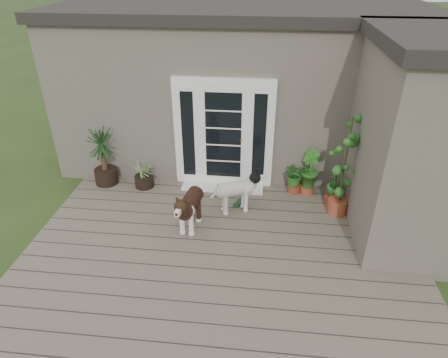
# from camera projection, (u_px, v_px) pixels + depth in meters

# --- Properties ---
(deck) EXTENTS (6.20, 4.60, 0.12)m
(deck) POSITION_uv_depth(u_px,v_px,m) (221.00, 258.00, 6.11)
(deck) COLOR #6B5B4C
(deck) RESTS_ON ground
(house_main) EXTENTS (7.40, 4.00, 3.10)m
(house_main) POSITION_uv_depth(u_px,v_px,m) (242.00, 85.00, 9.02)
(house_main) COLOR #665E54
(house_main) RESTS_ON ground
(roof_main) EXTENTS (7.60, 4.20, 0.20)m
(roof_main) POSITION_uv_depth(u_px,v_px,m) (244.00, 7.00, 8.19)
(roof_main) COLOR #2D2826
(roof_main) RESTS_ON house_main
(house_wing) EXTENTS (1.60, 2.40, 3.10)m
(house_wing) POSITION_uv_depth(u_px,v_px,m) (415.00, 150.00, 6.04)
(house_wing) COLOR #665E54
(house_wing) RESTS_ON ground
(roof_wing) EXTENTS (1.80, 2.60, 0.20)m
(roof_wing) POSITION_uv_depth(u_px,v_px,m) (446.00, 38.00, 5.21)
(roof_wing) COLOR #2D2826
(roof_wing) RESTS_ON house_wing
(door_unit) EXTENTS (1.90, 0.14, 2.15)m
(door_unit) POSITION_uv_depth(u_px,v_px,m) (224.00, 134.00, 7.45)
(door_unit) COLOR white
(door_unit) RESTS_ON deck
(door_step) EXTENTS (1.60, 0.40, 0.05)m
(door_step) POSITION_uv_depth(u_px,v_px,m) (223.00, 187.00, 7.81)
(door_step) COLOR white
(door_step) RESTS_ON deck
(brindle_dog) EXTENTS (0.50, 0.93, 0.73)m
(brindle_dog) POSITION_uv_depth(u_px,v_px,m) (190.00, 210.00, 6.50)
(brindle_dog) COLOR #341C13
(brindle_dog) RESTS_ON deck
(white_dog) EXTENTS (0.89, 0.62, 0.68)m
(white_dog) POSITION_uv_depth(u_px,v_px,m) (235.00, 195.00, 6.96)
(white_dog) COLOR white
(white_dog) RESTS_ON deck
(spider_plant) EXTENTS (0.75, 0.75, 0.65)m
(spider_plant) POSITION_uv_depth(u_px,v_px,m) (143.00, 172.00, 7.70)
(spider_plant) COLOR #7F9D61
(spider_plant) RESTS_ON deck
(yucca) EXTENTS (1.11, 1.11, 1.23)m
(yucca) POSITION_uv_depth(u_px,v_px,m) (103.00, 156.00, 7.68)
(yucca) COLOR #113316
(yucca) RESTS_ON deck
(herb_a) EXTENTS (0.55, 0.55, 0.56)m
(herb_a) POSITION_uv_depth(u_px,v_px,m) (295.00, 179.00, 7.55)
(herb_a) COLOR #185016
(herb_a) RESTS_ON deck
(herb_b) EXTENTS (0.56, 0.56, 0.67)m
(herb_b) POSITION_uv_depth(u_px,v_px,m) (308.00, 178.00, 7.50)
(herb_b) COLOR #25601B
(herb_b) RESTS_ON deck
(herb_c) EXTENTS (0.48, 0.48, 0.53)m
(herb_c) POSITION_uv_depth(u_px,v_px,m) (334.00, 190.00, 7.23)
(herb_c) COLOR #1C5718
(herb_c) RESTS_ON deck
(sapling) EXTENTS (0.58, 0.58, 1.89)m
(sapling) POSITION_uv_depth(u_px,v_px,m) (344.00, 166.00, 6.61)
(sapling) COLOR #2A5F1B
(sapling) RESTS_ON deck
(clog_left) EXTENTS (0.23, 0.35, 0.10)m
(clog_left) POSITION_uv_depth(u_px,v_px,m) (241.00, 187.00, 7.76)
(clog_left) COLOR black
(clog_left) RESTS_ON deck
(clog_right) EXTENTS (0.22, 0.29, 0.08)m
(clog_right) POSITION_uv_depth(u_px,v_px,m) (238.00, 203.00, 7.27)
(clog_right) COLOR #16381E
(clog_right) RESTS_ON deck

